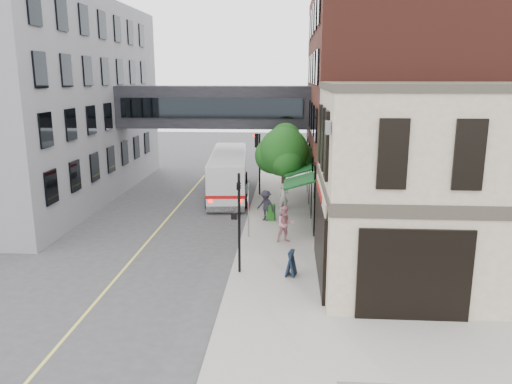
# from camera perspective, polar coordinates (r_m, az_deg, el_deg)

# --- Properties ---
(ground) EXTENTS (120.00, 120.00, 0.00)m
(ground) POSITION_cam_1_polar(r_m,az_deg,el_deg) (20.90, -3.55, -11.51)
(ground) COLOR #38383A
(ground) RESTS_ON ground
(sidewalk_main) EXTENTS (4.00, 60.00, 0.15)m
(sidewalk_main) POSITION_cam_1_polar(r_m,az_deg,el_deg) (33.95, 2.81, -1.61)
(sidewalk_main) COLOR gray
(sidewalk_main) RESTS_ON ground
(corner_building) EXTENTS (10.19, 8.12, 8.45)m
(corner_building) POSITION_cam_1_polar(r_m,az_deg,el_deg) (22.27, 20.56, 0.64)
(corner_building) COLOR tan
(corner_building) RESTS_ON ground
(brick_building) EXTENTS (13.76, 18.00, 14.00)m
(brick_building) POSITION_cam_1_polar(r_m,az_deg,el_deg) (34.68, 16.47, 9.76)
(brick_building) COLOR #512219
(brick_building) RESTS_ON ground
(opposite_building) EXTENTS (14.00, 24.00, 14.00)m
(opposite_building) POSITION_cam_1_polar(r_m,az_deg,el_deg) (39.97, -25.80, 9.40)
(opposite_building) COLOR slate
(opposite_building) RESTS_ON ground
(skyway_bridge) EXTENTS (14.00, 3.18, 3.00)m
(skyway_bridge) POSITION_cam_1_polar(r_m,az_deg,el_deg) (37.31, -4.77, 9.70)
(skyway_bridge) COLOR black
(skyway_bridge) RESTS_ON ground
(traffic_signal_near) EXTENTS (0.44, 0.22, 4.60)m
(traffic_signal_near) POSITION_cam_1_polar(r_m,az_deg,el_deg) (21.71, -2.03, -2.16)
(traffic_signal_near) COLOR black
(traffic_signal_near) RESTS_ON sidewalk_main
(traffic_signal_far) EXTENTS (0.53, 0.28, 4.50)m
(traffic_signal_far) POSITION_cam_1_polar(r_m,az_deg,el_deg) (36.31, 0.20, 4.63)
(traffic_signal_far) COLOR black
(traffic_signal_far) RESTS_ON sidewalk_main
(street_sign_pole) EXTENTS (0.08, 0.75, 3.00)m
(street_sign_pole) POSITION_cam_1_polar(r_m,az_deg,el_deg) (26.79, -0.88, -1.51)
(street_sign_pole) COLOR gray
(street_sign_pole) RESTS_ON sidewalk_main
(street_tree) EXTENTS (3.80, 3.20, 5.60)m
(street_tree) POSITION_cam_1_polar(r_m,az_deg,el_deg) (32.41, 3.20, 4.60)
(street_tree) COLOR #382619
(street_tree) RESTS_ON sidewalk_main
(lane_marking) EXTENTS (0.12, 40.00, 0.01)m
(lane_marking) POSITION_cam_1_polar(r_m,az_deg,el_deg) (31.05, -10.39, -3.37)
(lane_marking) COLOR #D8CC4C
(lane_marking) RESTS_ON ground
(bus) EXTENTS (3.53, 11.67, 3.09)m
(bus) POSITION_cam_1_polar(r_m,az_deg,el_deg) (37.34, -3.16, 2.35)
(bus) COLOR silver
(bus) RESTS_ON ground
(pedestrian_a) EXTENTS (0.69, 0.49, 1.81)m
(pedestrian_a) POSITION_cam_1_polar(r_m,az_deg,el_deg) (32.24, 3.14, -0.61)
(pedestrian_a) COLOR silver
(pedestrian_a) RESTS_ON sidewalk_main
(pedestrian_b) EXTENTS (1.12, 0.99, 1.94)m
(pedestrian_b) POSITION_cam_1_polar(r_m,az_deg,el_deg) (26.26, 3.36, -3.69)
(pedestrian_b) COLOR #C9828F
(pedestrian_b) RESTS_ON sidewalk_main
(pedestrian_c) EXTENTS (1.39, 1.24, 1.87)m
(pedestrian_c) POSITION_cam_1_polar(r_m,az_deg,el_deg) (30.08, 1.11, -1.55)
(pedestrian_c) COLOR black
(pedestrian_c) RESTS_ON sidewalk_main
(newspaper_box) EXTENTS (0.54, 0.49, 0.97)m
(newspaper_box) POSITION_cam_1_polar(r_m,az_deg,el_deg) (30.31, 1.72, -2.32)
(newspaper_box) COLOR #1A5D15
(newspaper_box) RESTS_ON sidewalk_main
(sandwich_board) EXTENTS (0.54, 0.71, 1.13)m
(sandwich_board) POSITION_cam_1_polar(r_m,az_deg,el_deg) (22.08, 4.03, -8.11)
(sandwich_board) COLOR black
(sandwich_board) RESTS_ON sidewalk_main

